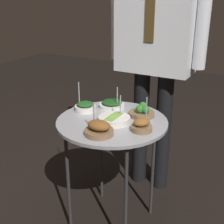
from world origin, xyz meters
The scene contains 9 objects.
ground_plane centered at (0.00, 0.00, 0.00)m, with size 8.00×8.00×0.00m, color black.
serving_cart centered at (0.00, 0.00, 0.65)m, with size 0.63×0.63×0.71m.
bowl_spinach_mid_right centered at (-0.21, 0.05, 0.73)m, with size 0.13×0.13×0.18m.
bowl_asparagus_far_rim centered at (0.02, -0.01, 0.73)m, with size 0.18×0.18×0.14m.
bowl_broccoli_front_right centered at (0.12, 0.14, 0.73)m, with size 0.15×0.15×0.07m.
bowl_roast_back_right centered at (0.03, -0.19, 0.74)m, with size 0.15×0.15×0.16m.
bowl_spinach_near_rim centered at (-0.10, 0.17, 0.73)m, with size 0.16×0.16×0.14m.
bowl_roast_back_left centered at (0.20, -0.04, 0.74)m, with size 0.11×0.11×0.18m.
waiter_figure centered at (0.04, 0.52, 1.13)m, with size 0.66×0.25×1.78m.
Camera 1 is at (0.78, -1.40, 1.41)m, focal length 50.00 mm.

